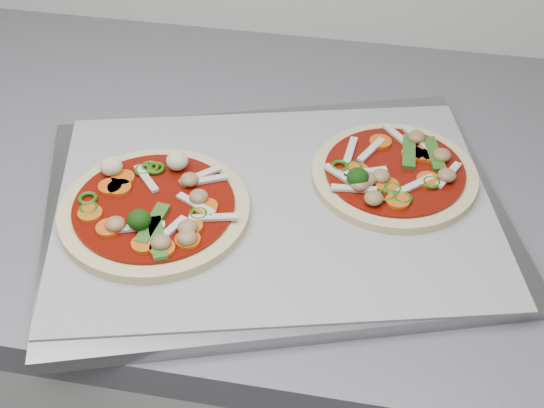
# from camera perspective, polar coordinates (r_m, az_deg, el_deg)

# --- Properties ---
(baking_tray) EXTENTS (0.56, 0.48, 0.02)m
(baking_tray) POSITION_cam_1_polar(r_m,az_deg,el_deg) (0.80, 0.17, -0.43)
(baking_tray) COLOR gray
(baking_tray) RESTS_ON countertop
(parchment) EXTENTS (0.52, 0.43, 0.00)m
(parchment) POSITION_cam_1_polar(r_m,az_deg,el_deg) (0.79, 0.17, 0.03)
(parchment) COLOR #9C9CA1
(parchment) RESTS_ON baking_tray
(pizza_left) EXTENTS (0.24, 0.24, 0.03)m
(pizza_left) POSITION_cam_1_polar(r_m,az_deg,el_deg) (0.78, -8.85, -0.34)
(pizza_left) COLOR beige
(pizza_left) RESTS_ON parchment
(pizza_right) EXTENTS (0.24, 0.24, 0.03)m
(pizza_right) POSITION_cam_1_polar(r_m,az_deg,el_deg) (0.83, 9.18, 2.30)
(pizza_right) COLOR beige
(pizza_right) RESTS_ON parchment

